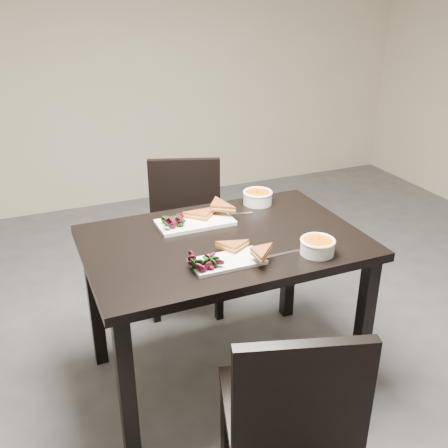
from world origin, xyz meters
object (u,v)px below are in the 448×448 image
Objects in this scene: chair_near at (291,413)px; plate_near at (228,261)px; chair_far at (186,225)px; soup_bowl_far at (258,197)px; soup_bowl_near at (318,245)px; plate_far at (195,222)px; table at (224,258)px.

chair_near is 0.63m from plate_near.
chair_far is 5.65× the size of soup_bowl_far.
chair_far reaches higher than soup_bowl_far.
soup_bowl_near is 0.97× the size of soup_bowl_far.
plate_near is at bearing 105.10° from chair_near.
soup_bowl_near is at bearing -52.17° from plate_far.
plate_near is (-0.15, -0.96, 0.27)m from chair_far.
soup_bowl_far reaches higher than soup_bowl_near.
chair_far reaches higher than plate_near.
chair_near is at bearing -91.49° from plate_far.
plate_near is 1.93× the size of soup_bowl_far.
chair_far is 5.84× the size of soup_bowl_near.
chair_near and chair_far have the same top height.
chair_near is at bearing -96.59° from table.
chair_far is (0.07, 0.75, -0.17)m from table.
chair_far reaches higher than table.
plate_near is 0.40m from plate_far.
table is 0.23m from plate_far.
soup_bowl_far is (0.38, 0.11, 0.03)m from plate_far.
chair_far is at bearing 84.49° from table.
plate_far is at bearing 88.79° from plate_near.
plate_near is 1.99× the size of soup_bowl_near.
soup_bowl_far is at bearing 86.29° from chair_near.
plate_far reaches higher than table.
chair_near is 1.53m from chair_far.
plate_near is at bearing -127.00° from soup_bowl_far.
plate_far is 2.33× the size of soup_bowl_far.
soup_bowl_far reaches higher than plate_near.
chair_far is 2.43× the size of plate_far.
soup_bowl_near is at bearing -42.74° from table.
chair_far is 2.94× the size of plate_near.
plate_near is at bearing -91.21° from plate_far.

